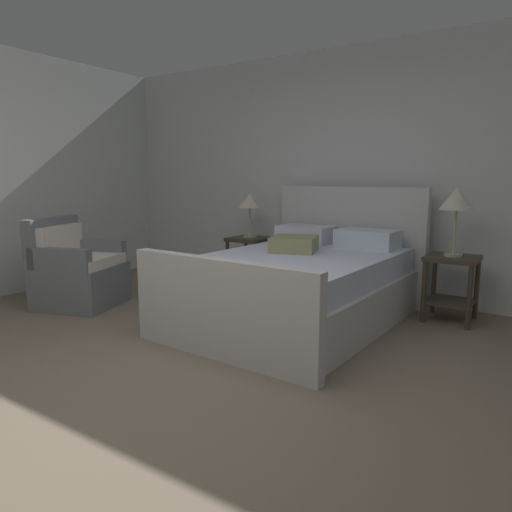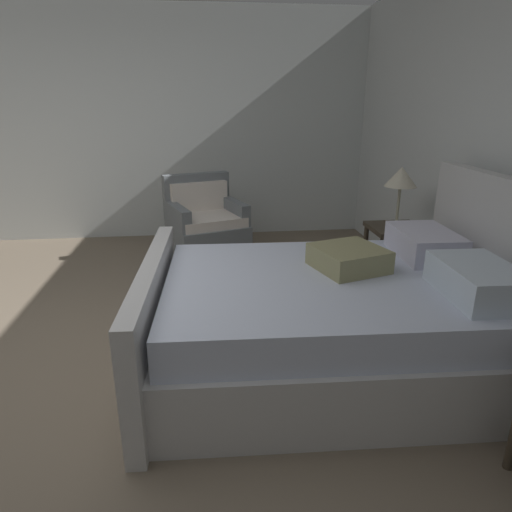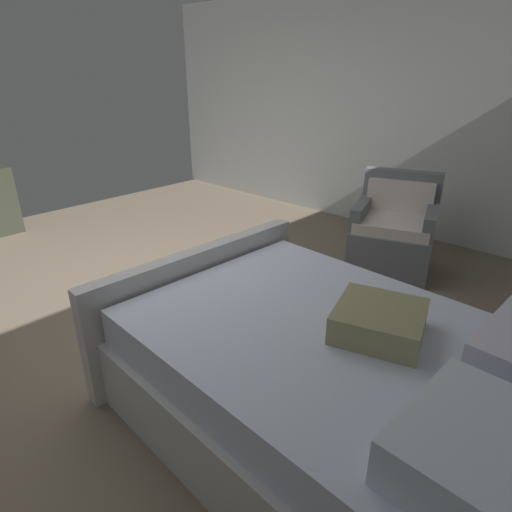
% 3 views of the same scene
% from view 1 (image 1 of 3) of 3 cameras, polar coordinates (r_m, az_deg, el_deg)
% --- Properties ---
extents(ground_plane, '(6.25, 6.23, 0.02)m').
position_cam_1_polar(ground_plane, '(2.96, -14.10, -16.95)').
color(ground_plane, '#766755').
extents(wall_back, '(6.37, 0.12, 2.68)m').
position_cam_1_polar(wall_back, '(5.32, 11.70, 9.84)').
color(wall_back, silver).
rests_on(wall_back, ground).
extents(bed, '(1.73, 2.30, 1.20)m').
position_cam_1_polar(bed, '(4.25, 5.48, -3.35)').
color(bed, silver).
rests_on(bed, ground).
extents(nightstand_right, '(0.44, 0.44, 0.60)m').
position_cam_1_polar(nightstand_right, '(4.59, 22.78, -2.44)').
color(nightstand_right, '#3F3528').
rests_on(nightstand_right, ground).
extents(table_lamp_right, '(0.30, 0.30, 0.62)m').
position_cam_1_polar(table_lamp_right, '(4.50, 23.35, 6.28)').
color(table_lamp_right, '#B7B293').
rests_on(table_lamp_right, nightstand_right).
extents(nightstand_left, '(0.44, 0.44, 0.60)m').
position_cam_1_polar(nightstand_left, '(5.54, -0.76, 0.27)').
color(nightstand_left, '#3F3528').
rests_on(nightstand_left, ground).
extents(table_lamp_left, '(0.27, 0.27, 0.52)m').
position_cam_1_polar(table_lamp_left, '(5.48, -0.78, 6.58)').
color(table_lamp_left, '#B7B293').
rests_on(table_lamp_left, nightstand_left).
extents(armchair, '(0.92, 0.92, 0.90)m').
position_cam_1_polar(armchair, '(5.09, -21.13, -1.84)').
color(armchair, slate).
rests_on(armchair, ground).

